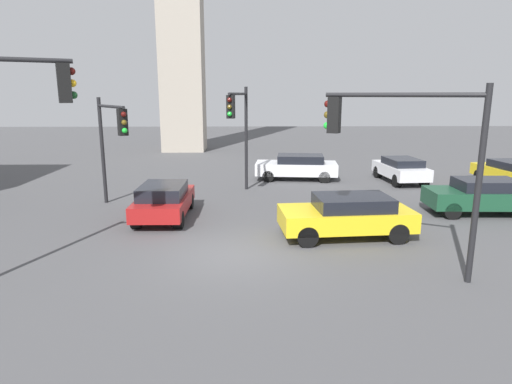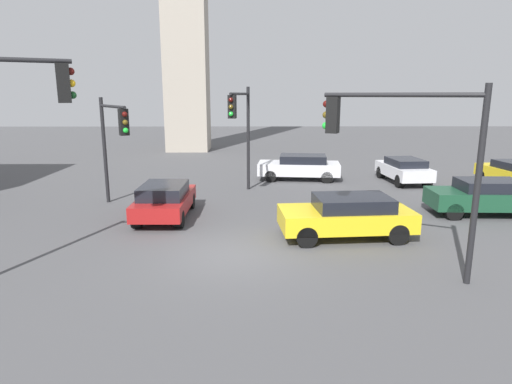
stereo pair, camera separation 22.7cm
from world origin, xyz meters
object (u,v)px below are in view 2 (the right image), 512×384
Objects in this scene: traffic_light_1 at (401,140)px; car_2 at (404,169)px; car_1 at (484,196)px; traffic_light_3 at (7,122)px; car_7 at (347,215)px; car_6 at (165,200)px; traffic_light_2 at (241,120)px; car_3 at (300,167)px; traffic_light_0 at (113,132)px.

car_2 is (4.51, 12.40, -2.91)m from traffic_light_1.
car_1 reaches higher than car_2.
traffic_light_3 is at bearing 29.26° from traffic_light_1.
car_6 is at bearing -24.98° from car_7.
traffic_light_2 is 1.21× the size of car_1.
car_2 is 0.86× the size of car_3.
car_7 is (-5.19, -9.51, 0.04)m from car_2.
car_3 is 1.04× the size of car_7.
car_7 reaches higher than car_3.
traffic_light_0 reaches higher than car_6.
car_1 is at bearing -3.94° from traffic_light_3.
traffic_light_2 is 9.92m from car_2.
traffic_light_1 is 4.13m from car_7.
traffic_light_1 is 13.66m from car_3.
car_7 is (9.38, 3.26, -3.37)m from traffic_light_3.
traffic_light_1 is at bearing -23.14° from traffic_light_3.
traffic_light_1 is at bearing 101.19° from car_3.
car_3 reaches higher than car_2.
car_3 is at bearing 96.19° from traffic_light_0.
traffic_light_0 is 1.09× the size of car_1.
car_1 is at bearing -176.31° from car_2.
car_3 is (-6.70, 7.60, -0.02)m from car_1.
car_3 is (-5.71, 0.89, 0.02)m from car_2.
car_7 is (6.72, -2.50, 0.04)m from car_6.
car_1 is at bearing 83.20° from traffic_light_2.
car_2 is at bearing 122.19° from traffic_light_2.
car_7 is (-0.67, 2.89, -2.87)m from traffic_light_1.
traffic_light_1 is 9.60m from car_6.
traffic_light_0 is 0.91× the size of traffic_light_2.
traffic_light_0 is at bearing -7.31° from traffic_light_1.
car_2 is 5.78m from car_3.
traffic_light_1 reaches higher than car_1.
car_7 is at bearing 35.21° from traffic_light_0.
car_1 is 0.93× the size of car_7.
car_1 is 6.78m from car_2.
car_6 is at bearing -8.96° from traffic_light_1.
car_2 is at bearing -82.82° from traffic_light_1.
car_1 is 12.90m from car_6.
car_1 is 1.02× the size of car_6.
car_1 is 10.13m from car_3.
traffic_light_3 is at bearing 63.11° from car_3.
car_7 is (-6.18, -2.80, -0.00)m from car_1.
traffic_light_3 is 7.20m from car_6.
traffic_light_0 is 0.92× the size of traffic_light_1.
car_1 is at bearing -160.16° from car_7.
car_6 is at bearing -23.96° from traffic_light_2.
car_3 is at bearing -37.55° from car_6.
traffic_light_2 is 1.13× the size of car_7.
traffic_light_3 is at bearing 155.79° from car_6.
car_2 is 0.90× the size of car_7.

